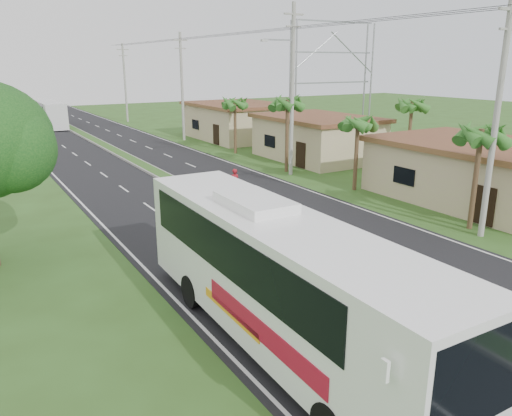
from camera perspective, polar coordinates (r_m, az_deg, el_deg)
ground at (r=18.98m, az=14.14°, el=-9.26°), size 180.00×180.00×0.00m
road_asphalt at (r=35.13m, az=-9.41°, el=2.89°), size 14.00×160.00×0.02m
median_strip at (r=35.11m, az=-9.41°, el=3.04°), size 1.20×160.00×0.18m
lane_edge_left at (r=33.34m, az=-20.13°, el=1.36°), size 0.12×160.00×0.01m
lane_edge_right at (r=38.03m, az=0.01°, el=4.12°), size 0.12×160.00×0.01m
shop_near at (r=32.53m, az=24.54°, el=3.75°), size 8.60×12.60×3.52m
shop_mid at (r=43.41m, az=6.99°, el=8.02°), size 7.60×10.60×3.67m
shop_far at (r=55.02m, az=-2.10°, el=9.94°), size 8.60×11.60×3.82m
palm_verge_a at (r=26.31m, az=24.33°, el=7.69°), size 2.40×2.40×5.45m
palm_verge_b at (r=32.56m, az=11.58°, el=9.51°), size 2.40×2.40×5.05m
palm_verge_c at (r=37.58m, az=3.62°, el=11.84°), size 2.40×2.40×5.85m
palm_verge_d at (r=45.54m, az=-2.43°, el=11.91°), size 2.40×2.40×5.25m
palm_behind_shop at (r=40.35m, az=17.40°, el=11.18°), size 2.40×2.40×5.65m
utility_pole_a at (r=25.24m, az=25.78°, el=9.35°), size 1.60×0.28×11.00m
utility_pole_b at (r=36.50m, az=4.13°, el=13.48°), size 3.20×0.28×12.00m
utility_pole_c at (r=54.13m, az=-8.45°, el=13.65°), size 1.60×0.28×11.00m
utility_pole_d at (r=72.97m, az=-14.75°, el=13.75°), size 1.60×0.28×10.50m
billboard_lattice at (r=54.23m, az=8.74°, el=14.86°), size 10.18×1.18×12.07m
coach_bus_main at (r=14.33m, az=2.37°, el=-7.23°), size 2.97×13.08×4.21m
coach_bus_far at (r=70.20m, az=-22.53°, el=10.05°), size 2.55×11.24×3.27m
motorcyclist at (r=29.00m, az=-2.46°, el=1.78°), size 1.95×0.81×2.17m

